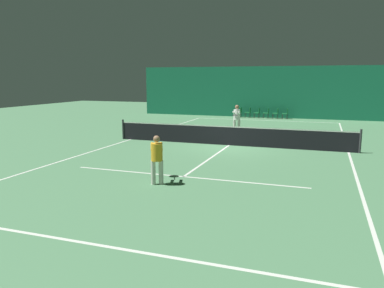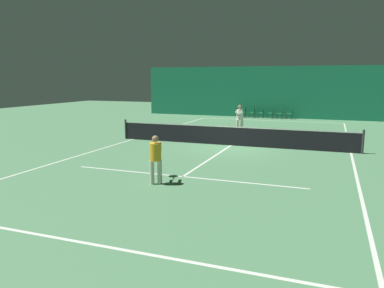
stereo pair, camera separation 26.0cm
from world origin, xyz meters
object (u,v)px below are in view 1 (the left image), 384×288
(courtside_chair_2, at_px, (258,112))
(courtside_chair_3, at_px, (267,112))
(courtside_chair_5, at_px, (286,113))
(tennis_net, at_px, (229,135))
(courtside_chair_1, at_px, (249,112))
(player_near, at_px, (157,156))
(courtside_chair_0, at_px, (240,112))
(player_far, at_px, (237,117))
(courtside_chair_4, at_px, (276,113))

(courtside_chair_2, distance_m, courtside_chair_3, 0.77)
(courtside_chair_2, xyz_separation_m, courtside_chair_5, (2.32, 0.00, 0.00))
(tennis_net, height_order, courtside_chair_2, tennis_net)
(courtside_chair_1, bearing_deg, player_near, 3.26)
(tennis_net, xyz_separation_m, courtside_chair_0, (-2.45, 13.71, -0.03))
(player_far, distance_m, courtside_chair_1, 9.86)
(player_far, bearing_deg, courtside_chair_2, 175.56)
(courtside_chair_1, relative_size, courtside_chair_5, 1.00)
(courtside_chair_4, bearing_deg, player_near, -2.99)
(courtside_chair_3, bearing_deg, courtside_chair_5, 90.00)
(player_far, bearing_deg, courtside_chair_0, -175.54)
(courtside_chair_3, xyz_separation_m, courtside_chair_4, (0.77, 0.00, 0.00))
(tennis_net, distance_m, courtside_chair_1, 13.81)
(player_far, distance_m, courtside_chair_4, 9.86)
(courtside_chair_0, relative_size, courtside_chair_3, 1.00)
(courtside_chair_1, distance_m, courtside_chair_4, 2.32)
(courtside_chair_0, relative_size, courtside_chair_1, 1.00)
(player_near, height_order, courtside_chair_2, player_near)
(player_near, bearing_deg, courtside_chair_3, -26.34)
(courtside_chair_2, relative_size, courtside_chair_5, 1.00)
(courtside_chair_1, bearing_deg, tennis_net, 7.00)
(courtside_chair_0, xyz_separation_m, courtside_chair_4, (3.09, 0.00, 0.00))
(courtside_chair_2, relative_size, courtside_chair_3, 1.00)
(courtside_chair_2, bearing_deg, courtside_chair_4, 90.00)
(courtside_chair_2, bearing_deg, tennis_net, 3.80)
(courtside_chair_4, xyz_separation_m, courtside_chair_5, (0.77, 0.00, 0.00))
(tennis_net, height_order, courtside_chair_0, tennis_net)
(courtside_chair_1, distance_m, courtside_chair_2, 0.77)
(courtside_chair_0, xyz_separation_m, courtside_chair_1, (0.77, 0.00, 0.00))
(courtside_chair_1, height_order, courtside_chair_4, same)
(courtside_chair_0, height_order, courtside_chair_2, same)
(player_far, distance_m, courtside_chair_5, 9.98)
(tennis_net, bearing_deg, courtside_chair_3, 90.58)
(courtside_chair_3, bearing_deg, courtside_chair_1, -90.00)
(player_far, relative_size, courtside_chair_1, 2.06)
(player_near, height_order, courtside_chair_4, player_near)
(tennis_net, relative_size, courtside_chair_5, 14.29)
(courtside_chair_1, bearing_deg, courtside_chair_4, 90.00)
(player_near, distance_m, courtside_chair_4, 21.23)
(player_far, height_order, courtside_chair_2, player_far)
(tennis_net, relative_size, player_far, 6.94)
(player_far, distance_m, courtside_chair_3, 9.80)
(tennis_net, xyz_separation_m, player_far, (-0.52, 3.93, 0.50))
(courtside_chair_0, bearing_deg, courtside_chair_2, 90.00)
(player_far, bearing_deg, courtside_chair_1, -179.95)
(player_far, xyz_separation_m, courtside_chair_2, (-0.39, 9.78, -0.52))
(player_far, bearing_deg, tennis_net, 0.76)
(tennis_net, height_order, courtside_chair_4, tennis_net)
(player_near, relative_size, courtside_chair_5, 1.84)
(player_near, distance_m, courtside_chair_0, 21.30)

